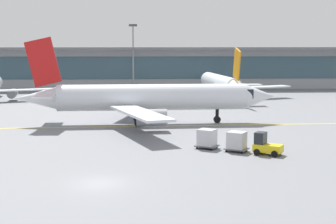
{
  "coord_description": "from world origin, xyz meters",
  "views": [
    {
      "loc": [
        2.94,
        -38.58,
        10.33
      ],
      "look_at": [
        6.15,
        17.99,
        3.0
      ],
      "focal_mm": 56.45,
      "sensor_mm": 36.0,
      "label": 1
    }
  ],
  "objects_px": {
    "taxiing_regional_jet": "(149,98)",
    "cargo_dolly_trailing": "(207,138)",
    "cargo_dolly_lead": "(237,141)",
    "baggage_tug": "(266,145)",
    "gate_airplane_2": "(220,83)",
    "apron_light_mast_1": "(133,55)"
  },
  "relations": [
    {
      "from": "cargo_dolly_lead",
      "to": "apron_light_mast_1",
      "type": "xyz_separation_m",
      "value": [
        -10.48,
        67.53,
        6.95
      ]
    },
    {
      "from": "cargo_dolly_trailing",
      "to": "baggage_tug",
      "type": "bearing_deg",
      "value": -0.0
    },
    {
      "from": "baggage_tug",
      "to": "cargo_dolly_lead",
      "type": "bearing_deg",
      "value": 180.0
    },
    {
      "from": "gate_airplane_2",
      "to": "apron_light_mast_1",
      "type": "relative_size",
      "value": 2.01
    },
    {
      "from": "cargo_dolly_lead",
      "to": "apron_light_mast_1",
      "type": "height_order",
      "value": "apron_light_mast_1"
    },
    {
      "from": "baggage_tug",
      "to": "cargo_dolly_trailing",
      "type": "xyz_separation_m",
      "value": [
        -5.13,
        3.21,
        0.16
      ]
    },
    {
      "from": "gate_airplane_2",
      "to": "cargo_dolly_lead",
      "type": "height_order",
      "value": "gate_airplane_2"
    },
    {
      "from": "gate_airplane_2",
      "to": "apron_light_mast_1",
      "type": "bearing_deg",
      "value": 38.16
    },
    {
      "from": "taxiing_regional_jet",
      "to": "cargo_dolly_lead",
      "type": "distance_m",
      "value": 20.15
    },
    {
      "from": "taxiing_regional_jet",
      "to": "apron_light_mast_1",
      "type": "bearing_deg",
      "value": 90.61
    },
    {
      "from": "gate_airplane_2",
      "to": "taxiing_regional_jet",
      "type": "relative_size",
      "value": 0.87
    },
    {
      "from": "taxiing_regional_jet",
      "to": "cargo_dolly_trailing",
      "type": "height_order",
      "value": "taxiing_regional_jet"
    },
    {
      "from": "cargo_dolly_trailing",
      "to": "apron_light_mast_1",
      "type": "bearing_deg",
      "value": 128.8
    },
    {
      "from": "baggage_tug",
      "to": "cargo_dolly_lead",
      "type": "xyz_separation_m",
      "value": [
        -2.47,
        1.54,
        0.16
      ]
    },
    {
      "from": "taxiing_regional_jet",
      "to": "baggage_tug",
      "type": "bearing_deg",
      "value": -64.36
    },
    {
      "from": "cargo_dolly_lead",
      "to": "cargo_dolly_trailing",
      "type": "height_order",
      "value": "same"
    },
    {
      "from": "taxiing_regional_jet",
      "to": "cargo_dolly_trailing",
      "type": "relative_size",
      "value": 12.89
    },
    {
      "from": "baggage_tug",
      "to": "apron_light_mast_1",
      "type": "bearing_deg",
      "value": 132.65
    },
    {
      "from": "gate_airplane_2",
      "to": "apron_light_mast_1",
      "type": "xyz_separation_m",
      "value": [
        -16.61,
        17.8,
        5.09
      ]
    },
    {
      "from": "gate_airplane_2",
      "to": "cargo_dolly_lead",
      "type": "distance_m",
      "value": 50.14
    },
    {
      "from": "apron_light_mast_1",
      "to": "taxiing_regional_jet",
      "type": "bearing_deg",
      "value": -87.16
    },
    {
      "from": "baggage_tug",
      "to": "cargo_dolly_lead",
      "type": "distance_m",
      "value": 2.92
    }
  ]
}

